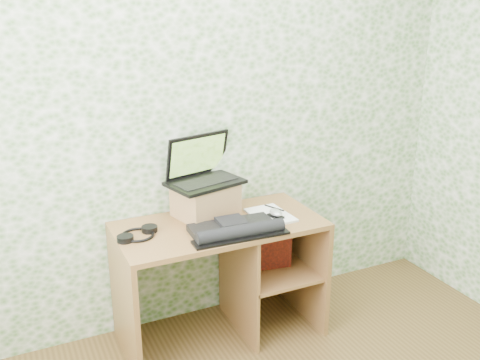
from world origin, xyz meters
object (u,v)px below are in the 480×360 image
riser (206,200)px  notepad (270,215)px  laptop (202,171)px  desk (230,260)px  keyboard (236,229)px

riser → notepad: 0.40m
riser → notepad: riser is taller
riser → laptop: size_ratio=0.69×
desk → notepad: 0.37m
notepad → riser: bearing=151.2°
desk → notepad: size_ratio=3.99×
riser → laptop: 0.17m
desk → riser: (-0.10, 0.12, 0.37)m
desk → keyboard: 0.36m
riser → keyboard: (0.06, -0.31, -0.07)m
laptop → keyboard: (0.06, -0.36, -0.24)m
riser → keyboard: bearing=-79.9°
laptop → keyboard: 0.43m
desk → laptop: size_ratio=2.50×
laptop → notepad: size_ratio=1.60×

